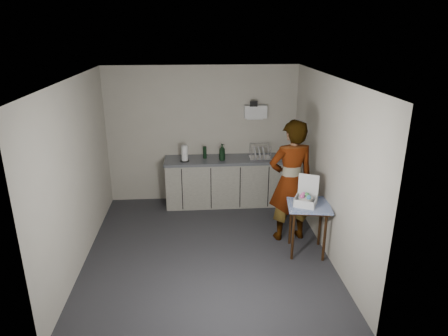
{
  "coord_description": "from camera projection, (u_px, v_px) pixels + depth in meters",
  "views": [
    {
      "loc": [
        -0.14,
        -5.39,
        3.25
      ],
      "look_at": [
        0.3,
        0.45,
        1.17
      ],
      "focal_mm": 32.0,
      "sensor_mm": 36.0,
      "label": 1
    }
  ],
  "objects": [
    {
      "name": "ceiling",
      "position": [
        204.0,
        79.0,
        5.29
      ],
      "size": [
        3.6,
        4.0,
        0.01
      ],
      "primitive_type": "cube",
      "color": "white",
      "rests_on": "wall_back"
    },
    {
      "name": "dish_rack",
      "position": [
        260.0,
        155.0,
        7.47
      ],
      "size": [
        0.39,
        0.29,
        0.27
      ],
      "color": "white",
      "rests_on": "kitchen_counter"
    },
    {
      "name": "soda_can",
      "position": [
        222.0,
        155.0,
        7.48
      ],
      "size": [
        0.06,
        0.06,
        0.11
      ],
      "primitive_type": "cylinder",
      "color": "red",
      "rests_on": "kitchen_counter"
    },
    {
      "name": "side_table",
      "position": [
        308.0,
        210.0,
        5.87
      ],
      "size": [
        0.7,
        0.7,
        0.8
      ],
      "rotation": [
        0.0,
        0.0,
        -0.16
      ],
      "color": "#341A0B",
      "rests_on": "ground"
    },
    {
      "name": "ground",
      "position": [
        207.0,
        249.0,
        6.16
      ],
      "size": [
        4.0,
        4.0,
        0.0
      ],
      "primitive_type": "plane",
      "color": "#2C2B31",
      "rests_on": "ground"
    },
    {
      "name": "bakery_box",
      "position": [
        306.0,
        198.0,
        5.8
      ],
      "size": [
        0.4,
        0.41,
        0.42
      ],
      "rotation": [
        0.0,
        0.0,
        -0.46
      ],
      "color": "white",
      "rests_on": "side_table"
    },
    {
      "name": "kitchen_counter",
      "position": [
        224.0,
        183.0,
        7.64
      ],
      "size": [
        2.24,
        0.62,
        0.91
      ],
      "color": "black",
      "rests_on": "ground"
    },
    {
      "name": "wall_back",
      "position": [
        202.0,
        135.0,
        7.6
      ],
      "size": [
        3.6,
        0.02,
        2.6
      ],
      "primitive_type": "cube",
      "color": "beige",
      "rests_on": "ground"
    },
    {
      "name": "wall_left",
      "position": [
        78.0,
        174.0,
        5.6
      ],
      "size": [
        0.02,
        4.0,
        2.6
      ],
      "primitive_type": "cube",
      "color": "beige",
      "rests_on": "ground"
    },
    {
      "name": "wall_right",
      "position": [
        328.0,
        167.0,
        5.85
      ],
      "size": [
        0.02,
        4.0,
        2.6
      ],
      "primitive_type": "cube",
      "color": "beige",
      "rests_on": "ground"
    },
    {
      "name": "standing_man",
      "position": [
        291.0,
        181.0,
        6.19
      ],
      "size": [
        0.78,
        0.57,
        1.96
      ],
      "primitive_type": "imported",
      "rotation": [
        0.0,
        0.0,
        3.29
      ],
      "color": "#B2A593",
      "rests_on": "ground"
    },
    {
      "name": "soap_bottle",
      "position": [
        222.0,
        152.0,
        7.34
      ],
      "size": [
        0.17,
        0.17,
        0.31
      ],
      "primitive_type": "imported",
      "rotation": [
        0.0,
        0.0,
        0.69
      ],
      "color": "black",
      "rests_on": "kitchen_counter"
    },
    {
      "name": "paper_towel",
      "position": [
        185.0,
        154.0,
        7.3
      ],
      "size": [
        0.17,
        0.17,
        0.3
      ],
      "color": "black",
      "rests_on": "kitchen_counter"
    },
    {
      "name": "dark_bottle",
      "position": [
        205.0,
        152.0,
        7.47
      ],
      "size": [
        0.07,
        0.07,
        0.23
      ],
      "primitive_type": "cylinder",
      "color": "black",
      "rests_on": "kitchen_counter"
    },
    {
      "name": "wall_shelf",
      "position": [
        255.0,
        112.0,
        7.45
      ],
      "size": [
        0.42,
        0.18,
        0.37
      ],
      "color": "white",
      "rests_on": "ground"
    }
  ]
}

